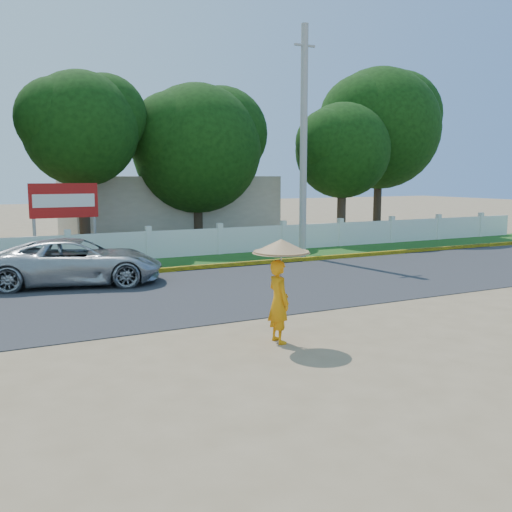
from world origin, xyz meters
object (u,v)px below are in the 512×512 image
Objects in this scene: monk_with_parasol at (280,276)px; billboard at (64,205)px; utility_pole at (304,144)px; vehicle at (77,262)px.

billboard reaches higher than monk_with_parasol.
utility_pole is at bearing -20.84° from billboard.
utility_pole is at bearing -64.14° from vehicle.
billboard is (0.45, 5.13, 1.45)m from vehicle.
billboard reaches higher than vehicle.
vehicle is 5.35m from billboard.
billboard is at bearing 159.16° from utility_pole.
billboard is (-2.02, 13.06, 0.82)m from monk_with_parasol.
monk_with_parasol is (2.48, -7.93, 0.63)m from vehicle.
monk_with_parasol reaches higher than vehicle.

